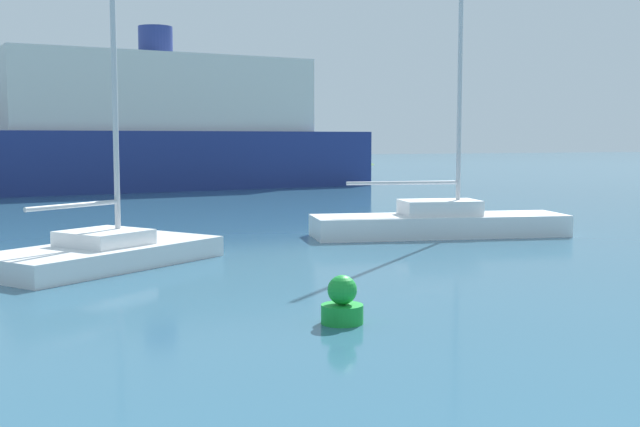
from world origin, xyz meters
name	(u,v)px	position (x,y,z in m)	size (l,w,h in m)	color
sailboat_inner	(440,220)	(5.96, 18.40, 0.43)	(7.28, 3.17, 9.65)	white
sailboat_middle	(105,250)	(-3.31, 16.42, 0.35)	(5.50, 4.76, 7.73)	white
ferry_distant	(157,131)	(2.58, 42.83, 3.09)	(23.64, 10.19, 8.64)	navy
buoy_marker	(342,304)	(-0.70, 9.71, 0.30)	(0.62, 0.62, 0.72)	green
hill_central	(208,122)	(14.43, 79.76, 4.28)	(34.01, 34.01, 8.56)	#3D6038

